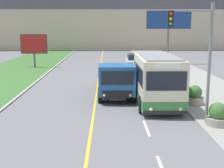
% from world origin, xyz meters
% --- Properties ---
extents(city_bus, '(2.63, 5.93, 3.20)m').
position_xyz_m(city_bus, '(3.96, 16.72, 1.62)').
color(city_bus, beige).
rests_on(city_bus, ground_plane).
extents(dump_truck, '(2.48, 6.70, 2.48)m').
position_xyz_m(dump_truck, '(1.43, 18.78, 1.23)').
color(dump_truck, black).
rests_on(dump_truck, ground_plane).
extents(car_distant, '(1.80, 4.30, 1.45)m').
position_xyz_m(car_distant, '(4.16, 36.41, 0.69)').
color(car_distant, silver).
rests_on(car_distant, ground_plane).
extents(traffic_light_mast, '(2.28, 0.32, 6.15)m').
position_xyz_m(traffic_light_mast, '(5.34, 13.11, 3.90)').
color(traffic_light_mast, slate).
rests_on(traffic_light_mast, ground_plane).
extents(billboard_large, '(5.76, 0.24, 6.86)m').
position_xyz_m(billboard_large, '(8.75, 38.32, 5.42)').
color(billboard_large, '#59595B').
rests_on(billboard_large, ground_plane).
extents(billboard_small, '(3.17, 0.24, 3.98)m').
position_xyz_m(billboard_small, '(-8.00, 35.32, 2.70)').
color(billboard_small, '#59595B').
rests_on(billboard_small, ground_plane).
extents(planter_round_near, '(1.15, 1.15, 1.17)m').
position_xyz_m(planter_round_near, '(6.37, 12.58, 0.58)').
color(planter_round_near, gray).
rests_on(planter_round_near, sidewalk_right).
extents(planter_round_second, '(1.15, 1.15, 1.22)m').
position_xyz_m(planter_round_second, '(6.38, 16.87, 0.61)').
color(planter_round_second, gray).
rests_on(planter_round_second, sidewalk_right).
extents(planter_round_third, '(1.01, 1.01, 1.11)m').
position_xyz_m(planter_round_third, '(6.57, 21.17, 0.56)').
color(planter_round_third, gray).
rests_on(planter_round_third, sidewalk_right).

